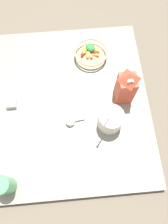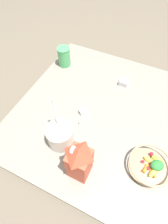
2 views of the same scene
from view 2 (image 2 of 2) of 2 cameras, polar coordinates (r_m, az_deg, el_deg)
name	(u,v)px [view 2 (image 2 of 2)]	position (r m, az deg, el deg)	size (l,w,h in m)	color
ground_plane	(106,116)	(1.06, 7.19, -1.34)	(6.00, 6.00, 0.00)	#665B4C
countertop	(106,114)	(1.04, 7.30, -0.78)	(1.03, 1.03, 0.04)	gray
fruit_bowl	(151,165)	(0.90, 20.90, -15.93)	(0.20, 0.20, 0.08)	tan
milk_carton	(79,162)	(0.75, -1.53, -15.93)	(0.09, 0.09, 0.25)	#CC4C33
yogurt_tub	(60,135)	(0.87, -7.77, -7.53)	(0.14, 0.13, 0.27)	silver
drinking_cup	(64,56)	(1.27, -6.53, 17.64)	(0.09, 0.09, 0.14)	#4CB266
spice_jar	(124,82)	(1.18, 12.86, 9.47)	(0.05, 0.05, 0.03)	silver
measuring_scoop	(83,112)	(1.00, -0.19, 0.08)	(0.11, 0.05, 0.03)	white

